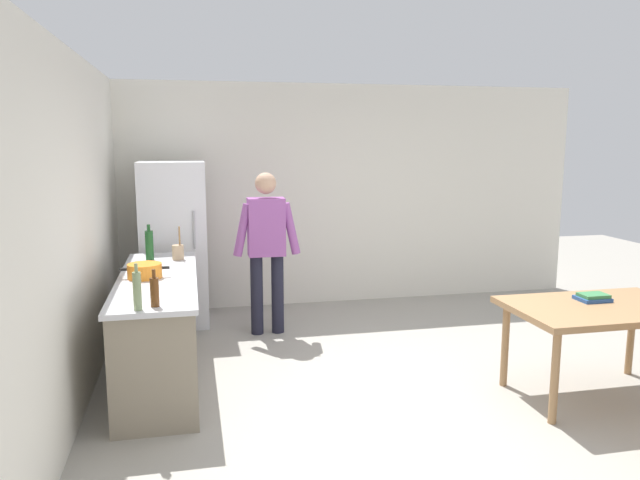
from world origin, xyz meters
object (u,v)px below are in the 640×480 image
Objects in this scene: person at (267,242)px; utensil_jar at (178,251)px; cooking_pot at (145,271)px; book_stack at (593,297)px; refrigerator at (174,244)px; dining_table at (600,315)px; bottle_vinegar_tall at (137,290)px; bottle_beer_brown at (155,291)px; bottle_wine_green at (149,245)px.

person is 5.31× the size of utensil_jar.
book_stack is (3.53, -0.93, -0.18)m from cooking_pot.
refrigerator is 4.27m from dining_table.
person reaches higher than dining_table.
cooking_pot is at bearing 91.25° from bottle_vinegar_tall.
book_stack is (3.40, -0.01, -0.23)m from bottle_beer_brown.
book_stack is at bearing -26.97° from utensil_jar.
refrigerator is 1.29× the size of dining_table.
bottle_wine_green reaches higher than utensil_jar.
bottle_wine_green is (-1.15, -0.30, 0.07)m from person.
cooking_pot is 1.18× the size of bottle_wine_green.
book_stack is at bearing -14.71° from cooking_pot.
dining_table is 3.72m from utensil_jar.
dining_table is 4.37× the size of utensil_jar.
person is at bearing 62.96° from bottle_beer_brown.
refrigerator is 4.20m from book_stack.
bottle_beer_brown is 3.41m from book_stack.
cooking_pot is 0.78m from utensil_jar.
dining_table is 4.37× the size of bottle_vinegar_tall.
cooking_pot is at bearing 98.02° from bottle_beer_brown.
bottle_vinegar_tall reaches higher than bottle_beer_brown.
person reaches higher than book_stack.
bottle_beer_brown reaches higher than cooking_pot.
utensil_jar is (0.06, -0.90, 0.08)m from refrigerator.
book_stack is (3.54, -1.71, -0.27)m from bottle_wine_green.
utensil_jar is 1.00× the size of bottle_vinegar_tall.
book_stack is (3.33, -2.56, -0.12)m from refrigerator.
book_stack is at bearing -0.20° from bottle_beer_brown.
bottle_vinegar_tall is at bearing 178.63° from dining_table.
cooking_pot is 0.99m from bottle_vinegar_tall.
cooking_pot is at bearing -89.57° from bottle_wine_green.
bottle_wine_green is at bearing 171.17° from utensil_jar.
bottle_wine_green is (-3.50, 1.84, 0.37)m from dining_table.
cooking_pot is 1.25× the size of bottle_vinegar_tall.
dining_table is 3.39m from bottle_beer_brown.
utensil_jar is at bearing 82.17° from bottle_vinegar_tall.
dining_table is 4.12× the size of bottle_wine_green.
dining_table is 0.18m from book_stack.
utensil_jar is at bearing -86.14° from refrigerator.
cooking_pot is 0.78m from bottle_wine_green.
dining_table is at bearing -1.37° from bottle_vinegar_tall.
person is at bearing 43.30° from cooking_pot.
book_stack is (0.03, 0.14, 0.10)m from dining_table.
cooking_pot is 3.65m from book_stack.
bottle_beer_brown reaches higher than dining_table.
bottle_wine_green is (-0.01, 0.78, 0.09)m from cooking_pot.
bottle_vinegar_tall is (-0.18, -2.62, 0.14)m from refrigerator.
person is at bearing 137.59° from dining_table.
dining_table is (2.35, -2.15, -0.31)m from person.
cooking_pot is at bearing -136.70° from person.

